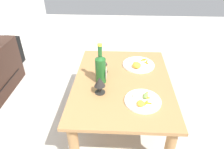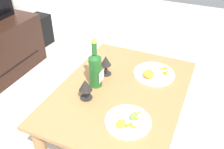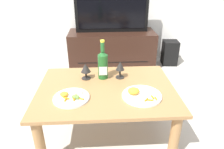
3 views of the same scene
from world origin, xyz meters
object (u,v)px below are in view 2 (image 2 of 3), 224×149
(dinner_plate_left, at_px, (128,121))
(dinner_plate_right, at_px, (153,73))
(goblet_left, at_px, (85,86))
(floor_speaker, at_px, (40,30))
(goblet_right, at_px, (106,62))
(dining_table, at_px, (121,99))
(wine_bottle, at_px, (95,68))

(dinner_plate_left, relative_size, dinner_plate_right, 0.90)
(goblet_left, relative_size, dinner_plate_right, 0.47)
(floor_speaker, bearing_deg, goblet_right, -119.84)
(dining_table, distance_m, goblet_right, 0.27)
(floor_speaker, bearing_deg, wine_bottle, -124.09)
(dining_table, height_order, goblet_right, goblet_right)
(dinner_plate_left, bearing_deg, goblet_right, 39.46)
(floor_speaker, relative_size, dinner_plate_right, 1.25)
(floor_speaker, height_order, dinner_plate_right, dinner_plate_right)
(wine_bottle, bearing_deg, dining_table, -83.19)
(goblet_left, bearing_deg, goblet_right, -0.00)
(goblet_left, relative_size, goblet_right, 0.93)
(dinner_plate_right, bearing_deg, goblet_right, 111.98)
(goblet_right, xyz_separation_m, dinner_plate_right, (0.12, -0.30, -0.08))
(floor_speaker, xyz_separation_m, goblet_left, (-1.16, -1.29, 0.36))
(goblet_left, bearing_deg, dinner_plate_right, -36.69)
(floor_speaker, bearing_deg, dining_table, -120.10)
(goblet_left, height_order, goblet_right, goblet_right)
(dinner_plate_left, distance_m, dinner_plate_right, 0.49)
(goblet_right, relative_size, dinner_plate_right, 0.51)
(goblet_left, bearing_deg, floor_speaker, 48.09)
(goblet_right, distance_m, dinner_plate_right, 0.34)
(dinner_plate_left, bearing_deg, dinner_plate_right, 0.37)
(floor_speaker, relative_size, dinner_plate_left, 1.39)
(dining_table, bearing_deg, dinner_plate_right, -29.42)
(dining_table, distance_m, dinner_plate_left, 0.30)
(wine_bottle, height_order, dinner_plate_left, wine_bottle)
(goblet_left, distance_m, goblet_right, 0.28)
(dining_table, distance_m, goblet_left, 0.29)
(dining_table, distance_m, dinner_plate_right, 0.29)
(goblet_left, xyz_separation_m, dinner_plate_right, (0.41, -0.30, -0.08))
(dining_table, relative_size, goblet_right, 7.25)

